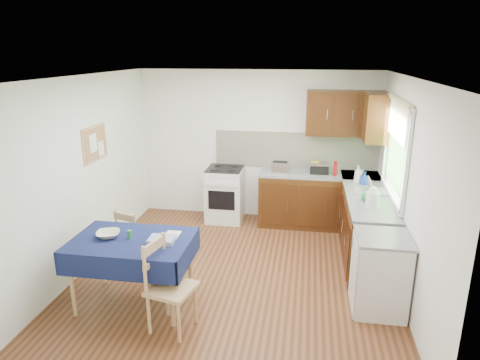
% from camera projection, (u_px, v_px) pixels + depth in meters
% --- Properties ---
extents(floor, '(4.20, 4.20, 0.00)m').
position_uv_depth(floor, '(236.00, 273.00, 5.60)').
color(floor, '#452B12').
rests_on(floor, ground).
extents(ceiling, '(4.00, 4.20, 0.02)m').
position_uv_depth(ceiling, '(236.00, 77.00, 4.87)').
color(ceiling, white).
rests_on(ceiling, wall_back).
extents(wall_back, '(4.00, 0.02, 2.50)m').
position_uv_depth(wall_back, '(257.00, 146.00, 7.22)').
color(wall_back, white).
rests_on(wall_back, ground).
extents(wall_front, '(4.00, 0.02, 2.50)m').
position_uv_depth(wall_front, '(189.00, 261.00, 3.25)').
color(wall_front, white).
rests_on(wall_front, ground).
extents(wall_left, '(0.02, 4.20, 2.50)m').
position_uv_depth(wall_left, '(84.00, 174.00, 5.54)').
color(wall_left, white).
rests_on(wall_left, ground).
extents(wall_right, '(0.02, 4.20, 2.50)m').
position_uv_depth(wall_right, '(407.00, 190.00, 4.93)').
color(wall_right, white).
rests_on(wall_right, ground).
extents(base_cabinets, '(1.90, 2.30, 0.86)m').
position_uv_depth(base_cabinets, '(339.00, 214.00, 6.45)').
color(base_cabinets, '#321608').
rests_on(base_cabinets, ground).
extents(worktop_back, '(1.90, 0.60, 0.04)m').
position_uv_depth(worktop_back, '(319.00, 174.00, 6.88)').
color(worktop_back, slate).
rests_on(worktop_back, base_cabinets).
extents(worktop_right, '(0.60, 1.70, 0.04)m').
position_uv_depth(worktop_right, '(370.00, 200.00, 5.70)').
color(worktop_right, slate).
rests_on(worktop_right, base_cabinets).
extents(worktop_corner, '(0.60, 0.60, 0.04)m').
position_uv_depth(worktop_corner, '(361.00, 176.00, 6.78)').
color(worktop_corner, slate).
rests_on(worktop_corner, base_cabinets).
extents(splashback, '(2.70, 0.02, 0.60)m').
position_uv_depth(splashback, '(296.00, 150.00, 7.12)').
color(splashback, white).
rests_on(splashback, wall_back).
extents(upper_cabinets, '(1.20, 0.85, 0.70)m').
position_uv_depth(upper_cabinets, '(354.00, 115.00, 6.53)').
color(upper_cabinets, '#321608').
rests_on(upper_cabinets, wall_back).
extents(stove, '(0.60, 0.61, 0.92)m').
position_uv_depth(stove, '(225.00, 194.00, 7.24)').
color(stove, silver).
rests_on(stove, ground).
extents(window, '(0.04, 1.48, 1.26)m').
position_uv_depth(window, '(396.00, 143.00, 5.48)').
color(window, '#295523').
rests_on(window, wall_right).
extents(fridge, '(0.58, 0.60, 0.89)m').
position_uv_depth(fridge, '(380.00, 274.00, 4.69)').
color(fridge, silver).
rests_on(fridge, ground).
extents(corkboard, '(0.04, 0.62, 0.47)m').
position_uv_depth(corkboard, '(95.00, 143.00, 5.72)').
color(corkboard, tan).
rests_on(corkboard, wall_left).
extents(dining_table, '(1.32, 0.89, 0.80)m').
position_uv_depth(dining_table, '(132.00, 248.00, 4.74)').
color(dining_table, '#101841').
rests_on(dining_table, ground).
extents(chair_far, '(0.48, 0.48, 0.86)m').
position_uv_depth(chair_far, '(133.00, 239.00, 5.53)').
color(chair_far, tan).
rests_on(chair_far, ground).
extents(chair_near, '(0.52, 0.52, 0.98)m').
position_uv_depth(chair_near, '(167.00, 283.00, 4.35)').
color(chair_near, tan).
rests_on(chair_near, ground).
extents(toaster, '(0.27, 0.17, 0.21)m').
position_uv_depth(toaster, '(280.00, 167.00, 6.85)').
color(toaster, '#B1B0B5').
rests_on(toaster, worktop_back).
extents(sandwich_press, '(0.29, 0.25, 0.17)m').
position_uv_depth(sandwich_press, '(319.00, 168.00, 6.86)').
color(sandwich_press, black).
rests_on(sandwich_press, worktop_back).
extents(sauce_bottle, '(0.05, 0.05, 0.24)m').
position_uv_depth(sauce_bottle, '(335.00, 169.00, 6.68)').
color(sauce_bottle, '#B00E10').
rests_on(sauce_bottle, worktop_back).
extents(yellow_packet, '(0.15, 0.12, 0.17)m').
position_uv_depth(yellow_packet, '(315.00, 167.00, 6.92)').
color(yellow_packet, yellow).
rests_on(yellow_packet, worktop_back).
extents(dish_rack, '(0.42, 0.32, 0.20)m').
position_uv_depth(dish_rack, '(370.00, 190.00, 5.95)').
color(dish_rack, '#97979C').
rests_on(dish_rack, worktop_right).
extents(kettle, '(0.17, 0.17, 0.28)m').
position_uv_depth(kettle, '(373.00, 198.00, 5.32)').
color(kettle, silver).
rests_on(kettle, worktop_right).
extents(cup, '(0.16, 0.16, 0.09)m').
position_uv_depth(cup, '(360.00, 173.00, 6.69)').
color(cup, white).
rests_on(cup, worktop_back).
extents(soap_bottle_a, '(0.11, 0.11, 0.27)m').
position_uv_depth(soap_bottle_a, '(358.00, 175.00, 6.31)').
color(soap_bottle_a, silver).
rests_on(soap_bottle_a, worktop_right).
extents(soap_bottle_b, '(0.12, 0.12, 0.19)m').
position_uv_depth(soap_bottle_b, '(365.00, 178.00, 6.26)').
color(soap_bottle_b, blue).
rests_on(soap_bottle_b, worktop_right).
extents(soap_bottle_c, '(0.20, 0.20, 0.18)m').
position_uv_depth(soap_bottle_c, '(367.00, 195.00, 5.56)').
color(soap_bottle_c, '#217B3C').
rests_on(soap_bottle_c, worktop_right).
extents(plate_bowl, '(0.33, 0.33, 0.06)m').
position_uv_depth(plate_bowl, '(108.00, 234.00, 4.76)').
color(plate_bowl, beige).
rests_on(plate_bowl, dining_table).
extents(book, '(0.17, 0.23, 0.02)m').
position_uv_depth(book, '(165.00, 235.00, 4.80)').
color(book, white).
rests_on(book, dining_table).
extents(spice_jar, '(0.05, 0.05, 0.10)m').
position_uv_depth(spice_jar, '(130.00, 234.00, 4.71)').
color(spice_jar, '#238338').
rests_on(spice_jar, dining_table).
extents(tea_towel, '(0.29, 0.23, 0.05)m').
position_uv_depth(tea_towel, '(162.00, 240.00, 4.63)').
color(tea_towel, navy).
rests_on(tea_towel, dining_table).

